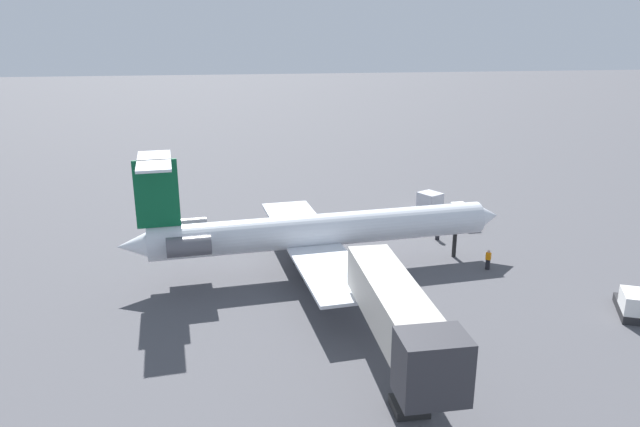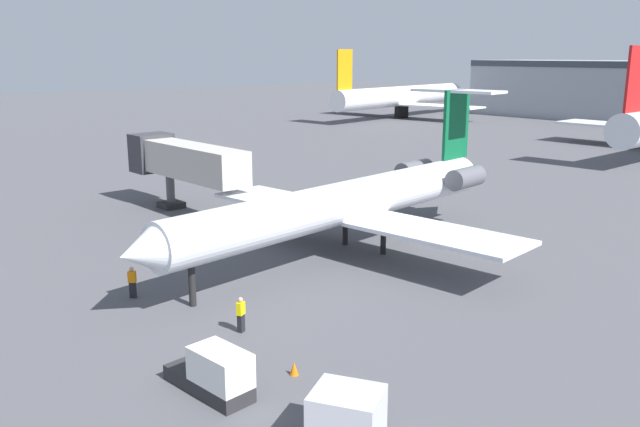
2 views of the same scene
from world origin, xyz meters
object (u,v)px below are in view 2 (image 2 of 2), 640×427
at_px(jet_bridge, 180,160).
at_px(ground_crew_loader, 132,282).
at_px(cargo_container_uld, 347,417).
at_px(ground_crew_marshaller, 241,314).
at_px(baggage_tug_lead, 215,374).
at_px(regional_jet, 354,199).
at_px(traffic_cone_near, 294,368).
at_px(parked_airliner_west_end, 401,97).

distance_m(jet_bridge, ground_crew_loader, 19.84).
relative_size(ground_crew_loader, cargo_container_uld, 0.58).
relative_size(ground_crew_marshaller, baggage_tug_lead, 0.41).
relative_size(regional_jet, baggage_tug_lead, 7.71).
bearing_deg(ground_crew_marshaller, cargo_container_uld, -14.25).
height_order(ground_crew_marshaller, cargo_container_uld, cargo_container_uld).
bearing_deg(regional_jet, jet_bridge, -171.77).
bearing_deg(traffic_cone_near, parked_airliner_west_end, 129.82).
relative_size(regional_jet, parked_airliner_west_end, 0.78).
bearing_deg(baggage_tug_lead, traffic_cone_near, 77.29).
bearing_deg(regional_jet, cargo_container_uld, -44.66).
bearing_deg(jet_bridge, cargo_container_uld, -21.06).
distance_m(regional_jet, jet_bridge, 17.56).
bearing_deg(baggage_tug_lead, ground_crew_loader, 168.90).
bearing_deg(jet_bridge, ground_crew_marshaller, -23.75).
height_order(jet_bridge, ground_crew_marshaller, jet_bridge).
xyz_separation_m(ground_crew_loader, baggage_tug_lead, (11.56, -2.27, -0.02)).
xyz_separation_m(regional_jet, traffic_cone_near, (10.47, -13.43, -3.25)).
xyz_separation_m(ground_crew_marshaller, ground_crew_loader, (-7.41, -1.76, 0.00)).
relative_size(jet_bridge, cargo_container_uld, 4.71).
distance_m(regional_jet, ground_crew_marshaller, 14.06).
relative_size(regional_jet, ground_crew_marshaller, 18.70).
relative_size(regional_jet, jet_bridge, 2.30).
height_order(cargo_container_uld, traffic_cone_near, cargo_container_uld).
distance_m(jet_bridge, cargo_container_uld, 35.10).
bearing_deg(ground_crew_loader, baggage_tug_lead, -11.10).
xyz_separation_m(jet_bridge, ground_crew_marshaller, (22.96, -10.10, -3.38)).
bearing_deg(traffic_cone_near, cargo_container_uld, -18.93).
bearing_deg(jet_bridge, baggage_tug_lead, -27.53).
distance_m(regional_jet, traffic_cone_near, 17.34).
xyz_separation_m(jet_bridge, ground_crew_loader, (15.55, -11.86, -3.38)).
height_order(baggage_tug_lead, cargo_container_uld, baggage_tug_lead).
bearing_deg(ground_crew_marshaller, traffic_cone_near, -9.47).
height_order(regional_jet, ground_crew_marshaller, regional_jet).
xyz_separation_m(baggage_tug_lead, cargo_container_uld, (5.49, 1.57, 0.07)).
relative_size(jet_bridge, baggage_tug_lead, 3.36).
bearing_deg(baggage_tug_lead, regional_jet, 120.37).
distance_m(cargo_container_uld, parked_airliner_west_end, 114.64).
xyz_separation_m(regional_jet, jet_bridge, (-17.36, -2.51, 0.71)).
bearing_deg(jet_bridge, regional_jet, 8.23).
bearing_deg(parked_airliner_west_end, traffic_cone_near, -50.18).
relative_size(regional_jet, ground_crew_loader, 18.70).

